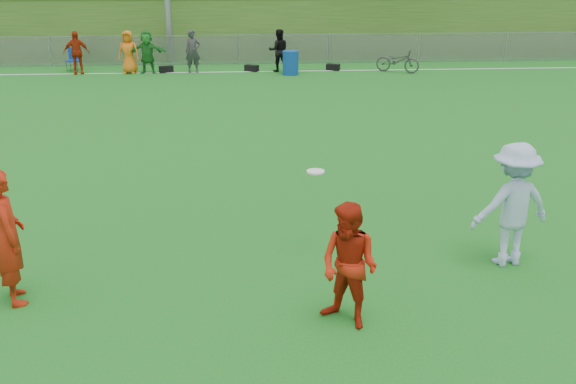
{
  "coord_description": "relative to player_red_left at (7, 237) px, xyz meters",
  "views": [
    {
      "loc": [
        0.1,
        -8.44,
        4.49
      ],
      "look_at": [
        0.76,
        0.5,
        1.18
      ],
      "focal_mm": 40.0,
      "sensor_mm": 36.0,
      "label": 1
    }
  ],
  "objects": [
    {
      "name": "berm",
      "position": [
        3.07,
        31.36,
        0.55
      ],
      "size": [
        120.0,
        18.0,
        3.0
      ],
      "primitive_type": "cube",
      "color": "#254C15",
      "rests_on": "ground"
    },
    {
      "name": "fence",
      "position": [
        3.07,
        20.36,
        -0.31
      ],
      "size": [
        58.0,
        0.06,
        1.3
      ],
      "color": "gray",
      "rests_on": "ground"
    },
    {
      "name": "frisbee",
      "position": [
        4.29,
        1.24,
        0.41
      ],
      "size": [
        0.28,
        0.28,
        0.03
      ],
      "color": "white",
      "rests_on": "ground"
    },
    {
      "name": "gear_bags",
      "position": [
        4.0,
        18.46,
        -0.82
      ],
      "size": [
        7.48,
        0.51,
        0.26
      ],
      "color": "black",
      "rests_on": "ground"
    },
    {
      "name": "bicycle",
      "position": [
        9.54,
        17.79,
        -0.48
      ],
      "size": [
        1.88,
        1.43,
        0.95
      ],
      "primitive_type": "imported",
      "rotation": [
        0.0,
        0.0,
        1.06
      ],
      "color": "#303133",
      "rests_on": "ground"
    },
    {
      "name": "player_red_left",
      "position": [
        0.0,
        0.0,
        0.0
      ],
      "size": [
        0.72,
        0.83,
        1.91
      ],
      "primitive_type": "imported",
      "rotation": [
        0.0,
        0.0,
        2.03
      ],
      "color": "#B1200C",
      "rests_on": "ground"
    },
    {
      "name": "recycling_bin",
      "position": [
        5.16,
        17.56,
        -0.48
      ],
      "size": [
        0.81,
        0.81,
        0.95
      ],
      "primitive_type": "cylinder",
      "rotation": [
        0.0,
        0.0,
        0.35
      ],
      "color": "#0D3C93",
      "rests_on": "ground"
    },
    {
      "name": "sideline_far",
      "position": [
        3.07,
        18.36,
        -0.95
      ],
      "size": [
        60.0,
        0.1,
        0.01
      ],
      "primitive_type": "cube",
      "color": "white",
      "rests_on": "ground"
    },
    {
      "name": "camp_chair",
      "position": [
        -3.71,
        19.18,
        -0.68
      ],
      "size": [
        0.56,
        0.56,
        0.93
      ],
      "rotation": [
        0.0,
        0.0,
        -0.08
      ],
      "color": "navy",
      "rests_on": "ground"
    },
    {
      "name": "spectator_row",
      "position": [
        0.17,
        18.36,
        -0.11
      ],
      "size": [
        9.04,
        0.66,
        1.69
      ],
      "color": "#AB270B",
      "rests_on": "ground"
    },
    {
      "name": "player_red_center",
      "position": [
        4.47,
        -0.93,
        -0.13
      ],
      "size": [
        1.02,
        1.0,
        1.66
      ],
      "primitive_type": "imported",
      "rotation": [
        0.0,
        0.0,
        -0.73
      ],
      "color": "#AF200C",
      "rests_on": "ground"
    },
    {
      "name": "ground",
      "position": [
        3.07,
        0.36,
        -0.95
      ],
      "size": [
        120.0,
        120.0,
        0.0
      ],
      "primitive_type": "plane",
      "color": "#15651A",
      "rests_on": "ground"
    },
    {
      "name": "player_blue",
      "position": [
        7.2,
        0.63,
        0.01
      ],
      "size": [
        1.35,
        0.92,
        1.93
      ],
      "primitive_type": "imported",
      "rotation": [
        0.0,
        0.0,
        3.31
      ],
      "color": "#A0BBDE",
      "rests_on": "ground"
    }
  ]
}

